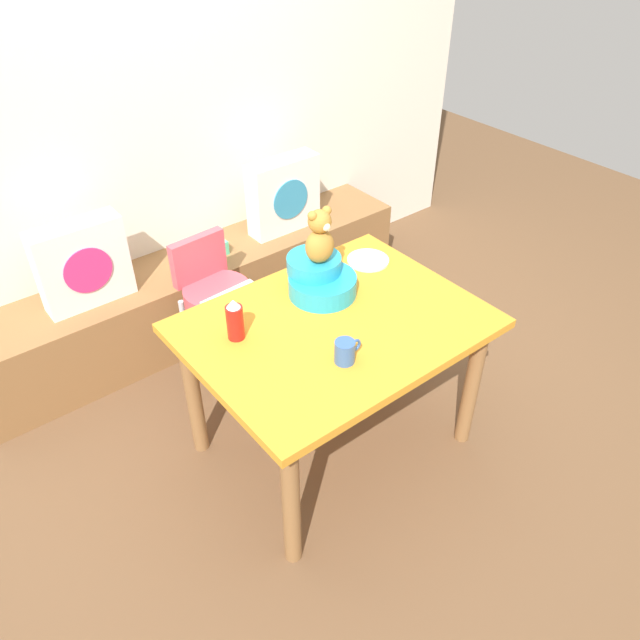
# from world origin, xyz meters

# --- Properties ---
(ground_plane) EXTENTS (8.00, 8.00, 0.00)m
(ground_plane) POSITION_xyz_m (0.00, 0.00, 0.00)
(ground_plane) COLOR brown
(back_wall) EXTENTS (4.40, 0.10, 2.60)m
(back_wall) POSITION_xyz_m (0.00, 1.48, 1.30)
(back_wall) COLOR silver
(back_wall) RESTS_ON ground_plane
(window_bench) EXTENTS (2.60, 0.44, 0.46)m
(window_bench) POSITION_xyz_m (0.00, 1.21, 0.23)
(window_bench) COLOR olive
(window_bench) RESTS_ON ground_plane
(pillow_floral_left) EXTENTS (0.44, 0.15, 0.44)m
(pillow_floral_left) POSITION_xyz_m (-0.63, 1.19, 0.68)
(pillow_floral_left) COLOR white
(pillow_floral_left) RESTS_ON window_bench
(pillow_floral_right) EXTENTS (0.44, 0.15, 0.44)m
(pillow_floral_right) POSITION_xyz_m (0.59, 1.19, 0.68)
(pillow_floral_right) COLOR white
(pillow_floral_right) RESTS_ON window_bench
(book_stack) EXTENTS (0.20, 0.14, 0.08)m
(book_stack) POSITION_xyz_m (0.07, 1.21, 0.50)
(book_stack) COLOR #58C891
(book_stack) RESTS_ON window_bench
(dining_table) EXTENTS (1.21, 0.93, 0.74)m
(dining_table) POSITION_xyz_m (0.00, 0.00, 0.63)
(dining_table) COLOR orange
(dining_table) RESTS_ON ground_plane
(highchair) EXTENTS (0.34, 0.46, 0.79)m
(highchair) POSITION_xyz_m (-0.14, 0.78, 0.52)
(highchair) COLOR #D84C59
(highchair) RESTS_ON ground_plane
(infant_seat_teal) EXTENTS (0.30, 0.33, 0.16)m
(infant_seat_teal) POSITION_xyz_m (0.09, 0.21, 0.81)
(infant_seat_teal) COLOR #2198BE
(infant_seat_teal) RESTS_ON dining_table
(teddy_bear) EXTENTS (0.13, 0.12, 0.25)m
(teddy_bear) POSITION_xyz_m (0.09, 0.21, 1.02)
(teddy_bear) COLOR #AE7930
(teddy_bear) RESTS_ON infant_seat_teal
(ketchup_bottle) EXTENTS (0.07, 0.07, 0.18)m
(ketchup_bottle) POSITION_xyz_m (-0.38, 0.17, 0.83)
(ketchup_bottle) COLOR red
(ketchup_bottle) RESTS_ON dining_table
(coffee_mug) EXTENTS (0.12, 0.08, 0.09)m
(coffee_mug) POSITION_xyz_m (-0.13, -0.21, 0.79)
(coffee_mug) COLOR #335999
(coffee_mug) RESTS_ON dining_table
(dinner_plate_near) EXTENTS (0.20, 0.20, 0.01)m
(dinner_plate_near) POSITION_xyz_m (0.43, 0.27, 0.75)
(dinner_plate_near) COLOR white
(dinner_plate_near) RESTS_ON dining_table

